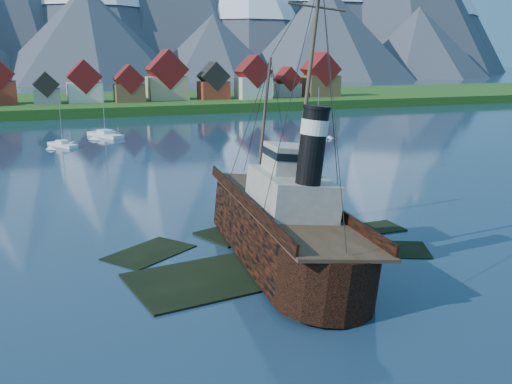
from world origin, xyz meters
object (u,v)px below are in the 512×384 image
object	(u,v)px
tugboat_wreck	(271,219)
sailboat_d	(318,136)
sailboat_f	(63,145)
sailboat_e	(105,136)

from	to	relation	value
tugboat_wreck	sailboat_d	world-z (taller)	tugboat_wreck
sailboat_d	sailboat_f	size ratio (longest dim) A/B	1.05
tugboat_wreck	sailboat_e	distance (m)	86.70
tugboat_wreck	sailboat_e	world-z (taller)	tugboat_wreck
sailboat_d	sailboat_e	xyz separation A→B (m)	(-45.22, 18.10, 0.02)
sailboat_e	sailboat_d	bearing A→B (deg)	-46.20
sailboat_d	tugboat_wreck	bearing A→B (deg)	-106.04
tugboat_wreck	sailboat_f	xyz separation A→B (m)	(-15.09, 74.77, -3.02)
sailboat_e	sailboat_f	bearing A→B (deg)	-154.58
sailboat_e	sailboat_f	distance (m)	15.34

